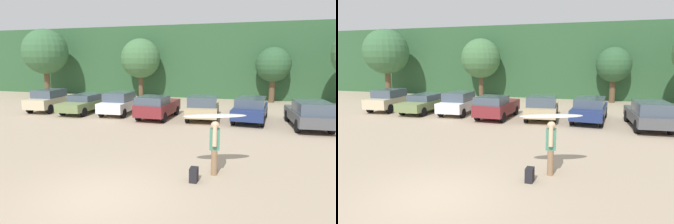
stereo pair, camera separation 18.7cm
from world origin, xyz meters
TOP-DOWN VIEW (x-y plane):
  - ground_plane at (0.00, 0.00)m, footprint 120.00×120.00m
  - hillside_ridge at (0.00, 28.51)m, footprint 108.00×12.00m
  - tree_center_left at (-16.78, 19.40)m, footprint 4.53×4.53m
  - tree_center at (-6.96, 20.76)m, footprint 3.81×3.81m
  - tree_far_right at (5.29, 21.26)m, footprint 3.04×3.04m
  - parked_car_champagne at (-10.78, 12.03)m, footprint 2.06×4.39m
  - parked_car_olive_green at (-7.81, 12.04)m, footprint 1.86×4.72m
  - parked_car_white at (-5.10, 12.05)m, footprint 1.92×4.10m
  - parked_car_maroon at (-2.11, 11.30)m, footprint 1.96×4.18m
  - parked_car_tan at (0.76, 11.90)m, footprint 2.29×4.45m
  - parked_car_navy at (3.68, 12.14)m, footprint 2.16×4.81m
  - parked_car_dark_gray at (6.82, 10.91)m, footprint 2.16×4.73m
  - person_adult at (2.75, 2.69)m, footprint 0.38×0.67m
  - surfboard_white at (2.72, 2.83)m, footprint 2.18×1.33m
  - backpack_dropped at (2.25, 1.80)m, footprint 0.24×0.34m

SIDE VIEW (x-z plane):
  - ground_plane at x=0.00m, z-range 0.00..0.00m
  - backpack_dropped at x=2.25m, z-range 0.00..0.45m
  - parked_car_olive_green at x=-7.81m, z-range 0.05..1.36m
  - parked_car_tan at x=0.76m, z-range 0.03..1.54m
  - parked_car_maroon at x=-2.11m, z-range 0.03..1.55m
  - parked_car_navy at x=3.68m, z-range 0.07..1.52m
  - parked_car_white at x=-5.10m, z-range 0.03..1.57m
  - parked_car_dark_gray at x=6.82m, z-range 0.04..1.60m
  - parked_car_champagne at x=-10.78m, z-range 0.03..1.62m
  - person_adult at x=2.75m, z-range 0.11..1.88m
  - surfboard_white at x=2.72m, z-range 1.88..1.96m
  - tree_far_right at x=5.29m, z-range 0.87..5.74m
  - hillside_ridge at x=0.00m, z-range 0.00..7.17m
  - tree_center at x=-6.96m, z-range 0.97..6.77m
  - tree_center_left at x=-16.78m, z-range 1.13..7.99m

